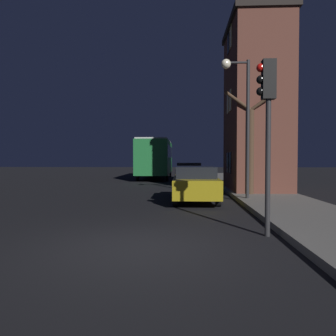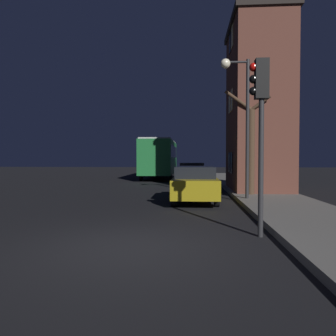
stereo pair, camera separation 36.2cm
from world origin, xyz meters
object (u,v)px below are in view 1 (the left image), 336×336
streetlamp (240,104)px  traffic_light (267,110)px  bus (156,156)px  car_near_lane (195,183)px  car_mid_lane (189,172)px  bare_tree (250,142)px

streetlamp → traffic_light: size_ratio=1.40×
bus → streetlamp: bearing=-73.0°
car_near_lane → car_mid_lane: 10.02m
traffic_light → bus: (-4.41, 21.60, -0.89)m
bus → car_mid_lane: size_ratio=2.14×
bus → car_mid_lane: bearing=-62.5°
bare_tree → car_mid_lane: bearing=107.2°
car_near_lane → bus: bearing=100.9°
traffic_light → car_near_lane: traffic_light is taller
bus → bare_tree: bearing=-68.6°
traffic_light → car_near_lane: bearing=103.2°
car_mid_lane → streetlamp: bearing=-79.4°
bare_tree → car_near_lane: 3.42m
bus → car_mid_lane: 6.33m
streetlamp → car_mid_lane: streetlamp is taller
bare_tree → bus: (-5.52, 14.07, -0.50)m
streetlamp → bare_tree: bearing=65.8°
streetlamp → bare_tree: streetlamp is taller
bus → traffic_light: bearing=-78.5°
traffic_light → bare_tree: (1.12, 7.53, -0.38)m
bare_tree → bus: 15.12m
traffic_light → car_mid_lane: traffic_light is taller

